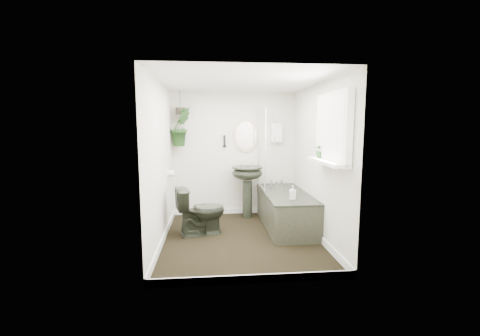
{
  "coord_description": "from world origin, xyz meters",
  "views": [
    {
      "loc": [
        -0.45,
        -4.62,
        1.69
      ],
      "look_at": [
        0.0,
        0.15,
        1.05
      ],
      "focal_mm": 24.0,
      "sensor_mm": 36.0,
      "label": 1
    }
  ],
  "objects": [
    {
      "name": "wall_front",
      "position": [
        0.0,
        -1.41,
        1.15
      ],
      "size": [
        2.3,
        0.02,
        2.3
      ],
      "primitive_type": "cube",
      "color": "white",
      "rests_on": "ground"
    },
    {
      "name": "window_sill",
      "position": [
        1.02,
        -0.7,
        1.23
      ],
      "size": [
        0.18,
        1.0,
        0.04
      ],
      "primitive_type": "cube",
      "color": "white",
      "rests_on": "wall_right"
    },
    {
      "name": "skirting",
      "position": [
        0.0,
        0.0,
        0.05
      ],
      "size": [
        2.3,
        2.8,
        0.1
      ],
      "primitive_type": "cube",
      "color": "white",
      "rests_on": "floor"
    },
    {
      "name": "oval_mirror",
      "position": [
        0.22,
        1.37,
        1.5
      ],
      "size": [
        0.46,
        0.03,
        0.62
      ],
      "primitive_type": "ellipsoid",
      "color": "beige",
      "rests_on": "wall_back"
    },
    {
      "name": "shower_box",
      "position": [
        0.8,
        1.34,
        1.55
      ],
      "size": [
        0.2,
        0.1,
        0.35
      ],
      "primitive_type": "cube",
      "color": "white",
      "rests_on": "wall_back"
    },
    {
      "name": "wall_right",
      "position": [
        1.16,
        0.0,
        1.15
      ],
      "size": [
        0.02,
        2.8,
        2.3
      ],
      "primitive_type": "cube",
      "color": "white",
      "rests_on": "ground"
    },
    {
      "name": "sill_plant",
      "position": [
        1.05,
        -0.4,
        1.36
      ],
      "size": [
        0.25,
        0.23,
        0.22
      ],
      "primitive_type": "imported",
      "rotation": [
        0.0,
        0.0,
        0.41
      ],
      "color": "black",
      "rests_on": "window_sill"
    },
    {
      "name": "soap_bottle",
      "position": [
        0.79,
        0.04,
        0.68
      ],
      "size": [
        0.12,
        0.12,
        0.21
      ],
      "primitive_type": "imported",
      "rotation": [
        0.0,
        0.0,
        -0.26
      ],
      "color": "#352927",
      "rests_on": "bathtub"
    },
    {
      "name": "bath_screen",
      "position": [
        0.47,
        0.99,
        1.28
      ],
      "size": [
        0.04,
        0.72,
        1.4
      ],
      "primitive_type": null,
      "color": "silver",
      "rests_on": "bathtub"
    },
    {
      "name": "hanging_plant",
      "position": [
        -0.97,
        1.25,
        1.66
      ],
      "size": [
        0.48,
        0.45,
        0.69
      ],
      "primitive_type": "imported",
      "rotation": [
        0.0,
        0.0,
        0.53
      ],
      "color": "black",
      "rests_on": "ceiling"
    },
    {
      "name": "hanging_pot",
      "position": [
        -0.97,
        1.25,
        1.94
      ],
      "size": [
        0.16,
        0.16,
        0.12
      ],
      "primitive_type": "cylinder",
      "color": "#2E2A20",
      "rests_on": "ceiling"
    },
    {
      "name": "toilet_roll_holder",
      "position": [
        -1.1,
        0.7,
        0.9
      ],
      "size": [
        0.11,
        0.11,
        0.11
      ],
      "primitive_type": "cylinder",
      "rotation": [
        0.0,
        1.57,
        0.0
      ],
      "color": "white",
      "rests_on": "wall_left"
    },
    {
      "name": "wall_left",
      "position": [
        -1.16,
        0.0,
        1.15
      ],
      "size": [
        0.02,
        2.8,
        2.3
      ],
      "primitive_type": "cube",
      "color": "white",
      "rests_on": "ground"
    },
    {
      "name": "window_recess",
      "position": [
        1.09,
        -0.7,
        1.65
      ],
      "size": [
        0.08,
        1.0,
        0.9
      ],
      "primitive_type": "cube",
      "color": "white",
      "rests_on": "wall_right"
    },
    {
      "name": "ceiling",
      "position": [
        0.0,
        0.0,
        2.31
      ],
      "size": [
        2.3,
        2.8,
        0.02
      ],
      "primitive_type": "cube",
      "color": "white",
      "rests_on": "ground"
    },
    {
      "name": "wall_back",
      "position": [
        0.0,
        1.41,
        1.15
      ],
      "size": [
        2.3,
        0.02,
        2.3
      ],
      "primitive_type": "cube",
      "color": "white",
      "rests_on": "ground"
    },
    {
      "name": "wall_sconce",
      "position": [
        -0.18,
        1.36,
        1.4
      ],
      "size": [
        0.04,
        0.04,
        0.22
      ],
      "primitive_type": "cylinder",
      "color": "black",
      "rests_on": "wall_back"
    },
    {
      "name": "pedestal_sink",
      "position": [
        0.22,
        1.1,
        0.48
      ],
      "size": [
        0.6,
        0.53,
        0.95
      ],
      "primitive_type": null,
      "rotation": [
        0.0,
        0.0,
        0.1
      ],
      "color": "black",
      "rests_on": "floor"
    },
    {
      "name": "toilet",
      "position": [
        -0.6,
        0.25,
        0.38
      ],
      "size": [
        0.82,
        0.59,
        0.75
      ],
      "primitive_type": "imported",
      "rotation": [
        0.0,
        0.0,
        1.82
      ],
      "color": "black",
      "rests_on": "floor"
    },
    {
      "name": "floor",
      "position": [
        0.0,
        0.0,
        -0.01
      ],
      "size": [
        2.3,
        2.8,
        0.02
      ],
      "primitive_type": "cube",
      "color": "black",
      "rests_on": "ground"
    },
    {
      "name": "bathtub",
      "position": [
        0.8,
        0.5,
        0.29
      ],
      "size": [
        0.72,
        1.72,
        0.58
      ],
      "primitive_type": null,
      "color": "black",
      "rests_on": "floor"
    },
    {
      "name": "window_blinds",
      "position": [
        1.04,
        -0.7,
        1.65
      ],
      "size": [
        0.01,
        0.86,
        0.76
      ],
      "primitive_type": "cube",
      "color": "white",
      "rests_on": "wall_right"
    }
  ]
}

